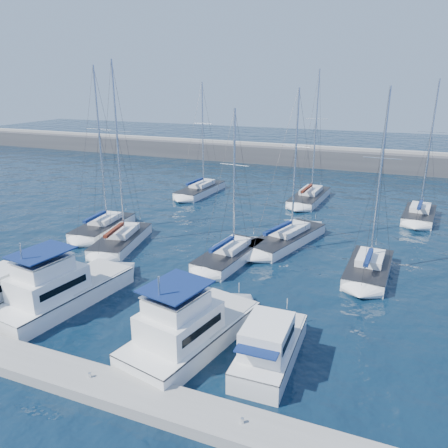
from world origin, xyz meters
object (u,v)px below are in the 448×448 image
at_px(motor_yacht_stbd_inner, 188,330).
at_px(sailboat_mid_e, 369,268).
at_px(motor_yacht_port_inner, 59,291).
at_px(motor_yacht_stbd_outer, 269,348).
at_px(sailboat_back_b, 309,197).
at_px(sailboat_mid_b, 121,240).
at_px(sailboat_mid_d, 286,238).
at_px(sailboat_back_a, 200,190).
at_px(sailboat_mid_c, 229,255).
at_px(sailboat_mid_a, 103,226).
at_px(motor_yacht_port_outer, 6,294).
at_px(sailboat_back_c, 419,215).

height_order(motor_yacht_stbd_inner, sailboat_mid_e, sailboat_mid_e).
height_order(motor_yacht_port_inner, motor_yacht_stbd_outer, motor_yacht_port_inner).
bearing_deg(sailboat_back_b, motor_yacht_stbd_outer, -78.06).
bearing_deg(sailboat_back_b, sailboat_mid_b, -116.61).
xyz_separation_m(motor_yacht_stbd_inner, sailboat_mid_e, (8.68, 14.09, -0.61)).
height_order(motor_yacht_port_inner, sailboat_mid_e, sailboat_mid_e).
distance_m(sailboat_mid_d, sailboat_back_a, 20.64).
bearing_deg(sailboat_back_b, motor_yacht_port_inner, -103.05).
relative_size(motor_yacht_port_inner, sailboat_back_b, 0.63).
relative_size(motor_yacht_stbd_outer, sailboat_mid_b, 0.42).
xyz_separation_m(sailboat_mid_e, sailboat_back_b, (-8.74, 19.94, -0.00)).
height_order(motor_yacht_stbd_inner, sailboat_back_a, sailboat_back_a).
height_order(sailboat_mid_b, sailboat_mid_c, sailboat_mid_b).
height_order(motor_yacht_port_inner, sailboat_back_a, sailboat_back_a).
bearing_deg(sailboat_mid_d, motor_yacht_stbd_inner, -76.65).
relative_size(motor_yacht_stbd_inner, motor_yacht_stbd_outer, 1.40).
height_order(motor_yacht_stbd_inner, sailboat_mid_c, sailboat_mid_c).
xyz_separation_m(motor_yacht_stbd_inner, sailboat_mid_d, (1.00, 18.39, -0.63)).
bearing_deg(sailboat_mid_d, sailboat_mid_b, -139.56).
relative_size(sailboat_mid_a, sailboat_mid_d, 1.14).
bearing_deg(motor_yacht_stbd_outer, motor_yacht_stbd_inner, -176.74).
distance_m(motor_yacht_stbd_outer, sailboat_mid_c, 14.09).
xyz_separation_m(motor_yacht_port_outer, sailboat_back_b, (13.31, 34.40, -0.42)).
height_order(motor_yacht_port_outer, sailboat_back_a, sailboat_back_a).
xyz_separation_m(sailboat_mid_d, sailboat_mid_e, (7.68, -4.30, 0.03)).
distance_m(sailboat_mid_d, sailboat_back_b, 15.68).
height_order(sailboat_mid_c, sailboat_mid_d, sailboat_mid_d).
bearing_deg(motor_yacht_port_outer, sailboat_back_c, 53.37).
height_order(motor_yacht_port_outer, sailboat_mid_a, sailboat_mid_a).
xyz_separation_m(sailboat_mid_d, sailboat_back_b, (-1.06, 15.64, 0.02)).
height_order(sailboat_mid_a, sailboat_mid_b, sailboat_mid_b).
bearing_deg(sailboat_mid_e, sailboat_back_a, 144.23).
xyz_separation_m(motor_yacht_port_outer, sailboat_mid_d, (14.38, 18.76, -0.44)).
height_order(motor_yacht_port_outer, sailboat_mid_b, sailboat_mid_b).
bearing_deg(motor_yacht_stbd_outer, sailboat_back_b, 96.85).
xyz_separation_m(sailboat_mid_e, sailboat_back_a, (-23.00, 18.15, -0.01)).
distance_m(sailboat_mid_b, sailboat_mid_e, 21.72).
distance_m(sailboat_mid_e, sailboat_back_c, 17.33).
xyz_separation_m(motor_yacht_stbd_inner, motor_yacht_stbd_outer, (4.68, 0.36, -0.19)).
bearing_deg(motor_yacht_port_outer, sailboat_mid_d, 55.52).
distance_m(motor_yacht_stbd_inner, sailboat_back_a, 35.28).
distance_m(motor_yacht_port_inner, sailboat_back_b, 34.49).
height_order(sailboat_mid_d, sailboat_back_b, sailboat_back_b).
relative_size(sailboat_mid_a, sailboat_back_c, 1.08).
height_order(motor_yacht_port_inner, sailboat_mid_d, sailboat_mid_d).
height_order(motor_yacht_port_inner, sailboat_mid_b, sailboat_mid_b).
xyz_separation_m(sailboat_back_a, sailboat_back_b, (14.25, 1.80, 0.01)).
bearing_deg(sailboat_back_a, sailboat_back_b, 11.12).
distance_m(sailboat_mid_c, sailboat_back_c, 23.75).
relative_size(motor_yacht_stbd_inner, sailboat_back_c, 0.64).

